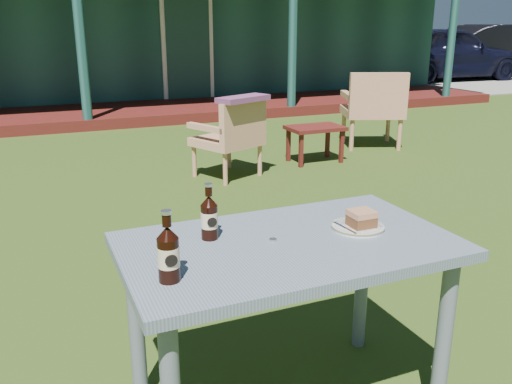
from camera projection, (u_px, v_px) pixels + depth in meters
name	position (u px, v px, depth m)	size (l,w,h in m)	color
ground	(178.00, 257.00, 3.57)	(80.00, 80.00, 0.00)	#334916
pavilion	(55.00, 16.00, 11.33)	(15.80, 8.30, 3.45)	#1A433F
gravel_strip	(465.00, 79.00, 14.97)	(9.00, 6.00, 0.02)	gray
car_near	(445.00, 53.00, 14.36)	(1.70, 4.23, 1.44)	black
car_far	(497.00, 50.00, 15.98)	(1.52, 4.37, 1.44)	black
cafe_table	(288.00, 267.00, 1.98)	(1.20, 0.70, 0.72)	slate
plate	(358.00, 227.00, 2.07)	(0.20, 0.20, 0.01)	silver
cake_slice	(362.00, 218.00, 2.05)	(0.09, 0.09, 0.06)	brown
fork	(345.00, 228.00, 2.03)	(0.01, 0.14, 0.00)	silver
cola_bottle_near	(209.00, 217.00, 1.95)	(0.06, 0.06, 0.21)	black
cola_bottle_far	(168.00, 253.00, 1.63)	(0.07, 0.07, 0.23)	black
bottle_cap	(273.00, 240.00, 1.95)	(0.03, 0.03, 0.01)	silver
armchair_left	(232.00, 135.00, 5.28)	(0.74, 0.72, 0.77)	tan
armchair_right	(374.00, 105.00, 6.57)	(0.87, 0.85, 0.92)	tan
floral_throw	(243.00, 99.00, 5.07)	(0.54, 0.21, 0.05)	#6D375F
side_table	(315.00, 131.00, 5.91)	(0.60, 0.40, 0.40)	#4E1713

